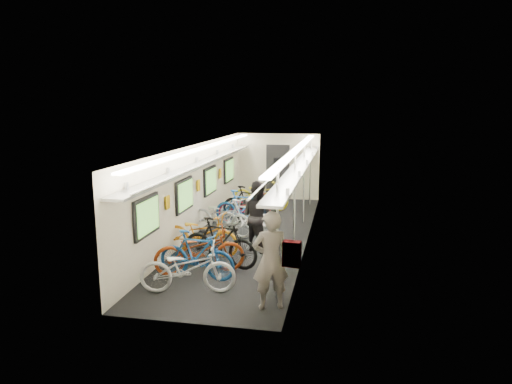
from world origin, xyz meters
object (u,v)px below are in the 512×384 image
at_px(bicycle_1, 197,255).
at_px(passenger_near, 271,260).
at_px(passenger_mid, 258,216).
at_px(bicycle_0, 188,268).
at_px(backpack, 292,254).

bearing_deg(bicycle_1, passenger_near, -114.51).
relative_size(bicycle_1, passenger_mid, 0.98).
xyz_separation_m(bicycle_0, passenger_near, (1.61, -0.37, 0.39)).
bearing_deg(passenger_near, backpack, 96.65).
bearing_deg(backpack, bicycle_0, 155.54).
relative_size(passenger_near, backpack, 4.50).
distance_m(bicycle_1, passenger_near, 2.00).
xyz_separation_m(bicycle_0, backpack, (2.05, -1.21, 0.81)).
distance_m(passenger_near, passenger_mid, 3.19).
relative_size(bicycle_1, backpack, 4.32).
bearing_deg(bicycle_0, passenger_mid, -27.71).
bearing_deg(bicycle_1, backpack, -124.08).
xyz_separation_m(passenger_mid, backpack, (1.26, -3.93, 0.44)).
height_order(bicycle_0, backpack, backpack).
bearing_deg(passenger_mid, passenger_near, 137.31).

